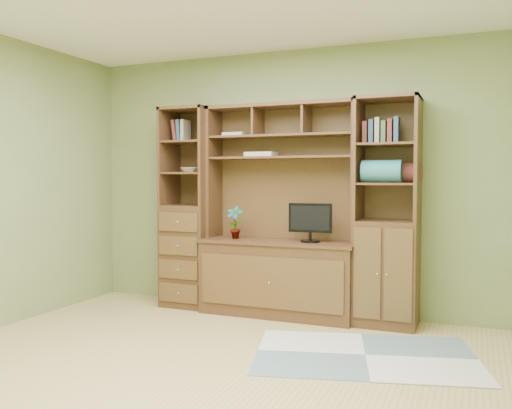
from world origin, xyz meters
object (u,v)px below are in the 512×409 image
at_px(right_tower, 387,212).
at_px(monitor, 310,215).
at_px(center_hutch, 279,210).
at_px(left_tower, 189,207).

height_order(right_tower, monitor, right_tower).
bearing_deg(center_hutch, monitor, -6.08).
bearing_deg(center_hutch, left_tower, 177.71).
relative_size(center_hutch, monitor, 4.09).
distance_m(left_tower, right_tower, 2.02).
height_order(center_hutch, monitor, center_hutch).
bearing_deg(right_tower, monitor, -173.85).
relative_size(left_tower, right_tower, 1.00).
distance_m(center_hutch, monitor, 0.33).
xyz_separation_m(center_hutch, right_tower, (1.02, 0.04, 0.00)).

